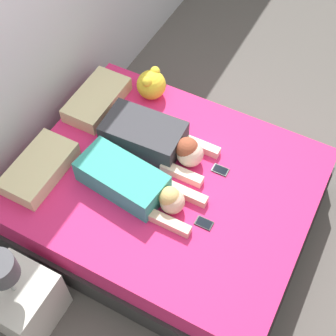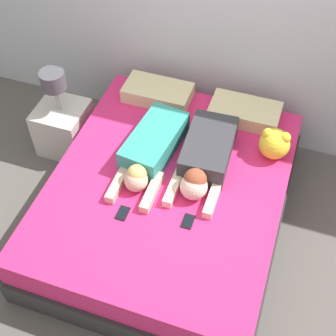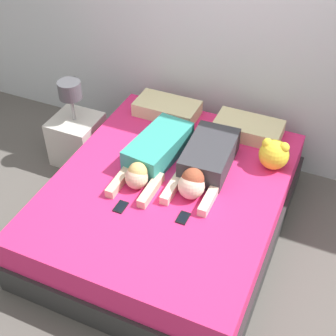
# 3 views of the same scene
# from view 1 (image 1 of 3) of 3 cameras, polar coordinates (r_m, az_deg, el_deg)

# --- Properties ---
(ground_plane) EXTENTS (12.00, 12.00, 0.00)m
(ground_plane) POSITION_cam_1_polar(r_m,az_deg,el_deg) (3.97, -0.00, -5.70)
(ground_plane) COLOR #5B5651
(wall_back) EXTENTS (12.00, 0.06, 2.60)m
(wall_back) POSITION_cam_1_polar(r_m,az_deg,el_deg) (3.51, -18.94, 13.73)
(wall_back) COLOR silver
(wall_back) RESTS_ON ground_plane
(bed) EXTENTS (1.82, 2.20, 0.53)m
(bed) POSITION_cam_1_polar(r_m,az_deg,el_deg) (3.74, -0.00, -3.72)
(bed) COLOR #2D2D2D
(bed) RESTS_ON ground_plane
(pillow_head_left) EXTENTS (0.60, 0.32, 0.13)m
(pillow_head_left) POSITION_cam_1_polar(r_m,az_deg,el_deg) (3.62, -15.40, -0.02)
(pillow_head_left) COLOR beige
(pillow_head_left) RESTS_ON bed
(pillow_head_right) EXTENTS (0.60, 0.32, 0.13)m
(pillow_head_right) POSITION_cam_1_polar(r_m,az_deg,el_deg) (3.99, -8.64, 8.25)
(pillow_head_right) COLOR beige
(pillow_head_right) RESTS_ON bed
(person_left) EXTENTS (0.40, 0.96, 0.21)m
(person_left) POSITION_cam_1_polar(r_m,az_deg,el_deg) (3.39, -4.18, -1.92)
(person_left) COLOR teal
(person_left) RESTS_ON bed
(person_right) EXTENTS (0.39, 0.90, 0.24)m
(person_right) POSITION_cam_1_polar(r_m,az_deg,el_deg) (3.61, -1.48, 3.51)
(person_right) COLOR #333338
(person_right) RESTS_ON bed
(cell_phone_left) EXTENTS (0.08, 0.12, 0.01)m
(cell_phone_left) POSITION_cam_1_polar(r_m,az_deg,el_deg) (3.33, 4.41, -6.71)
(cell_phone_left) COLOR black
(cell_phone_left) RESTS_ON bed
(cell_phone_right) EXTENTS (0.08, 0.12, 0.01)m
(cell_phone_right) POSITION_cam_1_polar(r_m,az_deg,el_deg) (3.58, 6.39, -0.24)
(cell_phone_right) COLOR black
(cell_phone_right) RESTS_ON bed
(plush_toy) EXTENTS (0.25, 0.25, 0.26)m
(plush_toy) POSITION_cam_1_polar(r_m,az_deg,el_deg) (3.98, -2.05, 10.18)
(plush_toy) COLOR yellow
(plush_toy) RESTS_ON bed
(nightstand) EXTENTS (0.44, 0.44, 0.89)m
(nightstand) POSITION_cam_1_polar(r_m,az_deg,el_deg) (3.51, -17.40, -15.01)
(nightstand) COLOR beige
(nightstand) RESTS_ON ground_plane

